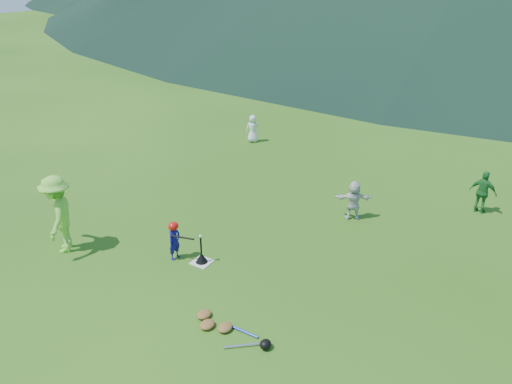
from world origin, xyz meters
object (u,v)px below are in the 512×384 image
Objects in this scene: adult_coach at (59,214)px; fielder_a at (253,129)px; home_plate at (202,262)px; batting_tee at (202,258)px; batter_child at (174,241)px; fielder_c at (483,192)px; equipment_pile at (225,328)px; fielder_d at (354,200)px.

fielder_a is (-0.32, 9.48, -0.46)m from adult_coach.
home_plate is 0.12m from batting_tee.
batter_child is at bearing 81.84° from fielder_a.
adult_coach reaches higher than batting_tee.
batter_child is (-0.67, -0.18, 0.48)m from home_plate.
adult_coach is 11.56m from fielder_c.
adult_coach reaches higher than fielder_c.
equipment_pile is at bearing -118.99° from batter_child.
fielder_a is (-3.64, 8.11, 0.54)m from home_plate.
batter_child is 1.44× the size of batting_tee.
batting_tee is (0.67, 0.18, -0.36)m from batter_child.
equipment_pile is at bearing 56.79° from fielder_d.
fielder_d is (-3.00, -2.32, -0.07)m from fielder_c.
fielder_d is at bearing 44.38° from fielder_c.
fielder_a is at bearing 114.18° from home_plate.
home_plate is 0.35× the size of fielder_c.
fielder_c is 3.79m from fielder_d.
home_plate is 0.22× the size of adult_coach.
home_plate is at bearing 86.31° from fielder_a.
fielder_a is 0.61× the size of equipment_pile.
adult_coach is 5.30m from equipment_pile.
home_plate is 0.39× the size of fielder_d.
batting_tee is at bearing 72.97° from adult_coach.
fielder_a is (-2.97, 8.30, 0.06)m from batter_child.
home_plate is 0.25× the size of equipment_pile.
batting_tee is (3.32, 1.36, -0.88)m from adult_coach.
home_plate is at bearing 31.57° from fielder_d.
fielder_d is 5.82m from equipment_pile.
fielder_a is at bearing 114.18° from batting_tee.
batting_tee is 2.54m from equipment_pile.
batter_child is 0.54× the size of equipment_pile.
home_plate is 4.69m from fielder_d.
fielder_d is at bearing 117.71° from fielder_a.
fielder_d reaches higher than equipment_pile.
adult_coach is at bearing 14.72° from fielder_d.
adult_coach reaches higher than equipment_pile.
equipment_pile is at bearing -42.20° from home_plate.
adult_coach reaches higher than fielder_d.
equipment_pile is (5.20, -0.35, -0.94)m from adult_coach.
fielder_c reaches higher than equipment_pile.
adult_coach is 3.70m from batting_tee.
home_plate is 0.41× the size of fielder_a.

